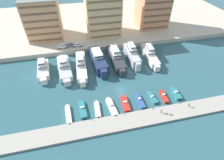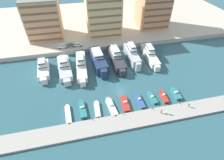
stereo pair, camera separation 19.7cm
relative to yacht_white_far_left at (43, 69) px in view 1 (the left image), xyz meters
name	(u,v)px [view 1 (the left image)]	position (x,y,z in m)	size (l,w,h in m)	color
ground_plane	(121,90)	(27.97, -16.40, -1.98)	(400.00, 400.00, 0.00)	#2D5B66
quay_promenade	(95,21)	(27.97, 47.01, -0.95)	(180.00, 70.00, 2.07)	beige
pier_dock	(133,120)	(27.97, -30.44, -1.65)	(120.00, 5.84, 0.66)	#A8A399
yacht_white_far_left	(43,69)	(0.00, 0.00, 0.00)	(5.17, 15.22, 7.38)	white
yacht_silver_left	(64,68)	(8.31, -0.78, 0.04)	(6.18, 19.11, 7.50)	silver
yacht_ivory_mid_left	(81,65)	(15.11, -0.56, 0.14)	(4.72, 22.64, 7.74)	silver
yacht_navy_center_left	(98,60)	(22.55, 1.31, 0.38)	(6.05, 20.69, 7.46)	navy
yacht_charcoal_center	(116,58)	(30.47, 1.59, 0.21)	(4.69, 21.54, 7.80)	#333338
yacht_silver_center_right	(132,55)	(37.65, 1.41, 0.76)	(3.82, 18.17, 9.00)	silver
yacht_ivory_mid_right	(150,55)	(45.92, 0.72, 0.01)	(5.17, 20.19, 7.37)	silver
motorboat_white_far_left	(68,114)	(8.75, -23.88, -1.58)	(2.08, 8.01, 0.86)	white
motorboat_teal_left	(82,109)	(13.31, -22.83, -1.52)	(2.49, 8.01, 1.36)	teal
motorboat_cream_mid_left	(97,109)	(18.00, -23.88, -1.59)	(2.02, 7.24, 0.84)	beige
motorboat_white_center_left	(112,107)	(22.73, -23.91, -1.54)	(2.86, 8.39, 1.40)	white
motorboat_red_center	(125,104)	(27.48, -23.63, -1.48)	(2.45, 7.51, 1.35)	red
motorboat_blue_center_right	(140,101)	(32.70, -23.45, -1.48)	(1.73, 7.45, 1.46)	#33569E
motorboat_teal_mid_right	(152,98)	(37.47, -22.95, -1.58)	(2.44, 6.31, 1.12)	teal
motorboat_red_right	(164,96)	(41.50, -23.41, -1.46)	(1.97, 6.48, 1.51)	red
motorboat_teal_far_right	(176,94)	(46.33, -23.10, -1.46)	(2.37, 6.35, 1.51)	teal
car_white_far_left	(62,46)	(7.81, 15.50, 1.06)	(4.12, 1.97, 1.80)	white
car_grey_left	(70,45)	(11.42, 15.90, 1.06)	(4.13, 1.99, 1.80)	slate
car_white_mid_left	(78,44)	(15.02, 15.48, 1.06)	(4.15, 2.02, 1.80)	white
apartment_block_far_left	(43,18)	(0.33, 29.34, 9.82)	(16.85, 14.78, 21.35)	tan
apartment_block_left	(103,11)	(29.62, 26.69, 11.96)	(17.20, 14.34, 25.63)	#E0BC84
apartment_block_mid_left	(153,1)	(58.14, 30.47, 13.58)	(16.18, 14.40, 28.86)	tan
pedestrian_near_edge	(162,111)	(37.42, -29.91, -0.37)	(0.53, 0.42, 1.61)	#282D3D
pedestrian_mid_deck	(167,112)	(39.00, -30.65, -0.37)	(0.36, 0.58, 1.59)	#7A6B56
pedestrian_far_side	(189,105)	(47.22, -29.53, -0.34)	(0.34, 0.62, 1.65)	#7A6B56
bollard_west	(92,119)	(15.82, -27.77, -0.99)	(0.20, 0.20, 0.61)	#2D2D33
bollard_west_mid	(123,113)	(25.62, -27.77, -0.99)	(0.20, 0.20, 0.61)	#2D2D33
bollard_east_mid	(153,108)	(35.42, -27.77, -0.99)	(0.20, 0.20, 0.61)	#2D2D33
bollard_east	(180,103)	(45.22, -27.77, -0.99)	(0.20, 0.20, 0.61)	#2D2D33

